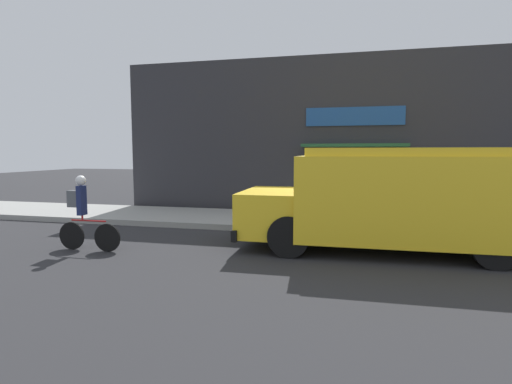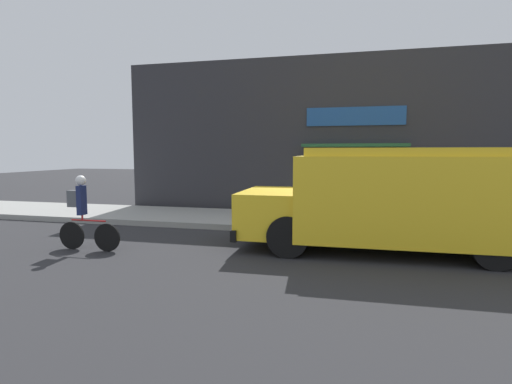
% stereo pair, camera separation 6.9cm
% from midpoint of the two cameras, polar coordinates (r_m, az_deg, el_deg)
% --- Properties ---
extents(ground_plane, '(70.00, 70.00, 0.00)m').
position_cam_midpoint_polar(ground_plane, '(10.46, 11.22, -6.17)').
color(ground_plane, '#2B2B2D').
extents(sidewalk, '(28.00, 2.92, 0.17)m').
position_cam_midpoint_polar(sidewalk, '(11.88, 11.53, -4.35)').
color(sidewalk, '#999993').
rests_on(sidewalk, ground_plane).
extents(storefront, '(15.23, 0.93, 5.29)m').
position_cam_midpoint_polar(storefront, '(13.48, 12.07, 7.76)').
color(storefront, '#2D2D33').
rests_on(storefront, ground_plane).
extents(school_bus, '(6.19, 2.83, 2.22)m').
position_cam_midpoint_polar(school_bus, '(9.02, 19.32, -0.74)').
color(school_bus, yellow).
rests_on(school_bus, ground_plane).
extents(cyclist, '(1.49, 0.22, 1.64)m').
position_cam_midpoint_polar(cyclist, '(9.43, -23.62, -2.78)').
color(cyclist, black).
rests_on(cyclist, ground_plane).
extents(trash_bin, '(0.63, 0.63, 0.75)m').
position_cam_midpoint_polar(trash_bin, '(12.68, 21.22, -1.89)').
color(trash_bin, '#38383D').
rests_on(trash_bin, sidewalk).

